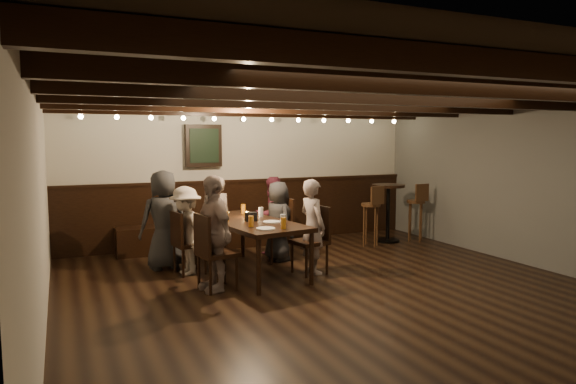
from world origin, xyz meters
name	(u,v)px	position (x,y,z in m)	size (l,w,h in m)	color
room	(256,190)	(-0.29, 2.21, 1.07)	(7.00, 7.00, 7.00)	black
dining_table	(249,225)	(-0.70, 1.38, 0.68)	(1.19, 2.10, 0.75)	black
chair_left_near	(188,255)	(-1.48, 1.72, 0.27)	(0.46, 0.46, 0.88)	black
chair_left_far	(216,267)	(-1.34, 0.83, 0.29)	(0.50, 0.50, 0.95)	black
chair_right_near	(277,242)	(-0.06, 1.94, 0.29)	(0.50, 0.50, 0.96)	black
chair_right_far	(311,253)	(0.08, 1.05, 0.29)	(0.49, 0.49, 0.94)	black
person_bench_left	(164,220)	(-1.73, 2.13, 0.71)	(0.70, 0.45, 1.43)	#292A2C
person_bench_centre	(217,218)	(-0.86, 2.42, 0.64)	(0.47, 0.31, 1.29)	gray
person_bench_right	(271,215)	(0.05, 2.41, 0.63)	(0.61, 0.48, 1.26)	#571E2F
person_left_near	(186,230)	(-1.51, 1.71, 0.61)	(0.79, 0.45, 1.22)	#B0A395
person_left_far	(213,233)	(-1.37, 0.82, 0.72)	(0.84, 0.35, 1.43)	gray
person_right_near	(278,221)	(-0.03, 1.94, 0.61)	(0.60, 0.39, 1.22)	#27272A
person_right_far	(312,226)	(0.11, 1.05, 0.66)	(0.48, 0.31, 1.32)	gray
pint_a	(209,211)	(-1.09, 2.03, 0.82)	(0.07, 0.07, 0.14)	#BF7219
pint_b	(243,209)	(-0.55, 2.06, 0.82)	(0.07, 0.07, 0.14)	#BF7219
pint_c	(226,216)	(-1.01, 1.43, 0.82)	(0.07, 0.07, 0.14)	#BF7219
pint_d	(261,212)	(-0.44, 1.63, 0.82)	(0.07, 0.07, 0.14)	silver
pint_e	(251,221)	(-0.85, 0.90, 0.82)	(0.07, 0.07, 0.14)	#BF7219
pint_f	(283,220)	(-0.42, 0.87, 0.82)	(0.07, 0.07, 0.14)	silver
pint_g	(283,223)	(-0.53, 0.60, 0.82)	(0.07, 0.07, 0.14)	#BF7219
plate_near	(266,228)	(-0.74, 0.67, 0.75)	(0.24, 0.24, 0.01)	white
plate_far	(272,222)	(-0.48, 1.11, 0.75)	(0.24, 0.24, 0.01)	white
condiment_caddy	(251,217)	(-0.69, 1.33, 0.81)	(0.15, 0.10, 0.12)	black
candle	(247,215)	(-0.63, 1.70, 0.77)	(0.05, 0.05, 0.05)	beige
high_top_table	(388,204)	(2.35, 2.45, 0.69)	(0.59, 0.59, 1.05)	black
bar_stool_left	(371,224)	(1.85, 2.24, 0.39)	(0.34, 0.36, 1.06)	#381E12
bar_stool_right	(416,220)	(2.85, 2.29, 0.39)	(0.33, 0.35, 1.06)	#381E12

